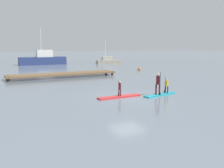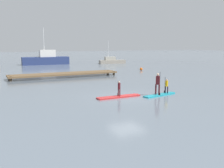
{
  "view_description": "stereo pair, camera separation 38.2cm",
  "coord_description": "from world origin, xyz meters",
  "px_view_note": "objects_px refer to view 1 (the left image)",
  "views": [
    {
      "loc": [
        -9.69,
        -15.96,
        3.91
      ],
      "look_at": [
        0.07,
        2.62,
        0.61
      ],
      "focal_mm": 40.85,
      "sensor_mm": 36.0,
      "label": 1
    },
    {
      "loc": [
        -9.35,
        -16.14,
        3.91
      ],
      "look_at": [
        0.07,
        2.62,
        0.61
      ],
      "focal_mm": 40.85,
      "sensor_mm": 36.0,
      "label": 2
    }
  ],
  "objects_px": {
    "paddler_child_solo": "(120,88)",
    "mooring_buoy_near": "(139,69)",
    "paddleboard_near": "(120,97)",
    "fishing_boat_green_midground": "(109,61)",
    "motor_boat_small_navy": "(43,59)",
    "paddler_child_front": "(167,85)",
    "paddleboard_far": "(160,95)",
    "paddler_adult": "(158,82)"
  },
  "relations": [
    {
      "from": "fishing_boat_green_midground",
      "to": "motor_boat_small_navy",
      "type": "relative_size",
      "value": 0.62
    },
    {
      "from": "mooring_buoy_near",
      "to": "motor_boat_small_navy",
      "type": "bearing_deg",
      "value": 120.14
    },
    {
      "from": "paddleboard_far",
      "to": "motor_boat_small_navy",
      "type": "distance_m",
      "value": 34.23
    },
    {
      "from": "paddleboard_near",
      "to": "mooring_buoy_near",
      "type": "height_order",
      "value": "mooring_buoy_near"
    },
    {
      "from": "paddleboard_far",
      "to": "paddler_child_solo",
      "type": "bearing_deg",
      "value": 165.58
    },
    {
      "from": "paddleboard_far",
      "to": "paddler_child_front",
      "type": "distance_m",
      "value": 1.0
    },
    {
      "from": "fishing_boat_green_midground",
      "to": "mooring_buoy_near",
      "type": "bearing_deg",
      "value": -98.76
    },
    {
      "from": "paddler_adult",
      "to": "fishing_boat_green_midground",
      "type": "relative_size",
      "value": 0.32
    },
    {
      "from": "motor_boat_small_navy",
      "to": "mooring_buoy_near",
      "type": "bearing_deg",
      "value": -59.86
    },
    {
      "from": "paddleboard_near",
      "to": "paddler_child_solo",
      "type": "relative_size",
      "value": 3.09
    },
    {
      "from": "paddleboard_near",
      "to": "fishing_boat_green_midground",
      "type": "bearing_deg",
      "value": 64.32
    },
    {
      "from": "paddleboard_near",
      "to": "fishing_boat_green_midground",
      "type": "height_order",
      "value": "fishing_boat_green_midground"
    },
    {
      "from": "paddleboard_near",
      "to": "motor_boat_small_navy",
      "type": "xyz_separation_m",
      "value": [
        1.92,
        33.4,
        0.94
      ]
    },
    {
      "from": "paddler_child_solo",
      "to": "mooring_buoy_near",
      "type": "distance_m",
      "value": 19.87
    },
    {
      "from": "paddler_adult",
      "to": "motor_boat_small_navy",
      "type": "height_order",
      "value": "motor_boat_small_navy"
    },
    {
      "from": "motor_boat_small_navy",
      "to": "paddler_child_front",
      "type": "bearing_deg",
      "value": -86.73
    },
    {
      "from": "paddleboard_near",
      "to": "paddleboard_far",
      "type": "relative_size",
      "value": 1.11
    },
    {
      "from": "paddler_child_solo",
      "to": "motor_boat_small_navy",
      "type": "xyz_separation_m",
      "value": [
        1.91,
        33.39,
        0.26
      ]
    },
    {
      "from": "fishing_boat_green_midground",
      "to": "paddleboard_near",
      "type": "bearing_deg",
      "value": -115.68
    },
    {
      "from": "paddler_child_solo",
      "to": "paddleboard_far",
      "type": "bearing_deg",
      "value": -14.42
    },
    {
      "from": "paddleboard_near",
      "to": "paddler_child_front",
      "type": "height_order",
      "value": "paddler_child_front"
    },
    {
      "from": "fishing_boat_green_midground",
      "to": "mooring_buoy_near",
      "type": "distance_m",
      "value": 14.41
    },
    {
      "from": "paddler_child_solo",
      "to": "paddleboard_far",
      "type": "distance_m",
      "value": 3.32
    },
    {
      "from": "paddler_child_solo",
      "to": "fishing_boat_green_midground",
      "type": "relative_size",
      "value": 0.21
    },
    {
      "from": "paddler_child_front",
      "to": "motor_boat_small_navy",
      "type": "relative_size",
      "value": 0.14
    },
    {
      "from": "paddler_child_front",
      "to": "fishing_boat_green_midground",
      "type": "bearing_deg",
      "value": 71.01
    },
    {
      "from": "paddler_child_solo",
      "to": "motor_boat_small_navy",
      "type": "relative_size",
      "value": 0.13
    },
    {
      "from": "motor_boat_small_navy",
      "to": "fishing_boat_green_midground",
      "type": "bearing_deg",
      "value": -15.52
    },
    {
      "from": "paddler_child_solo",
      "to": "motor_boat_small_navy",
      "type": "bearing_deg",
      "value": 86.72
    },
    {
      "from": "motor_boat_small_navy",
      "to": "paddler_child_solo",
      "type": "bearing_deg",
      "value": -93.28
    },
    {
      "from": "paddler_adult",
      "to": "fishing_boat_green_midground",
      "type": "distance_m",
      "value": 32.88
    },
    {
      "from": "mooring_buoy_near",
      "to": "fishing_boat_green_midground",
      "type": "bearing_deg",
      "value": 81.24
    },
    {
      "from": "paddleboard_far",
      "to": "mooring_buoy_near",
      "type": "relative_size",
      "value": 7.19
    },
    {
      "from": "paddler_child_solo",
      "to": "paddleboard_near",
      "type": "bearing_deg",
      "value": -124.28
    },
    {
      "from": "paddler_child_solo",
      "to": "motor_boat_small_navy",
      "type": "distance_m",
      "value": 33.44
    },
    {
      "from": "paddler_child_front",
      "to": "mooring_buoy_near",
      "type": "height_order",
      "value": "paddler_child_front"
    },
    {
      "from": "paddler_child_solo",
      "to": "paddler_adult",
      "type": "distance_m",
      "value": 3.0
    },
    {
      "from": "paddler_child_solo",
      "to": "fishing_boat_green_midground",
      "type": "height_order",
      "value": "fishing_boat_green_midground"
    },
    {
      "from": "paddler_child_front",
      "to": "fishing_boat_green_midground",
      "type": "distance_m",
      "value": 32.35
    },
    {
      "from": "fishing_boat_green_midground",
      "to": "mooring_buoy_near",
      "type": "xyz_separation_m",
      "value": [
        -2.19,
        -14.24,
        -0.3
      ]
    },
    {
      "from": "paddleboard_near",
      "to": "paddler_child_solo",
      "type": "xyz_separation_m",
      "value": [
        0.01,
        0.01,
        0.68
      ]
    },
    {
      "from": "paddler_child_front",
      "to": "fishing_boat_green_midground",
      "type": "height_order",
      "value": "fishing_boat_green_midground"
    }
  ]
}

